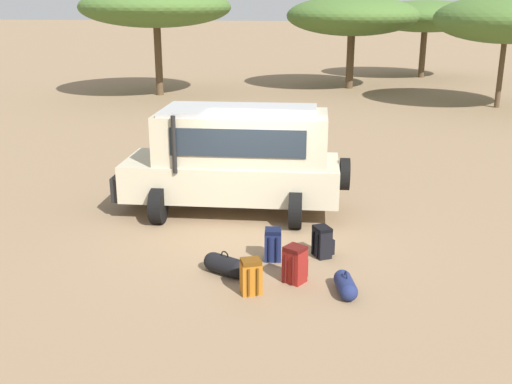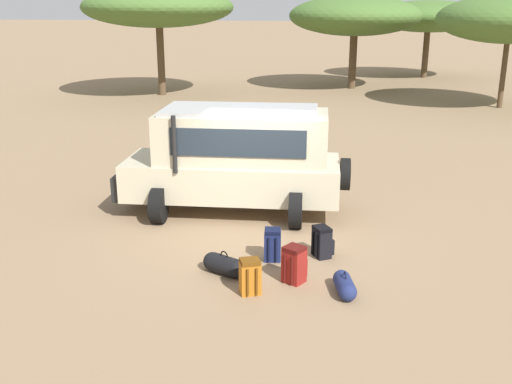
# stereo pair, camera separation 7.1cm
# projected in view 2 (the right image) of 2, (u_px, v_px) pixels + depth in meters

# --- Properties ---
(ground_plane) EXTENTS (320.00, 320.00, 0.00)m
(ground_plane) POSITION_uv_depth(u_px,v_px,m) (257.00, 233.00, 12.75)
(ground_plane) COLOR #8C7051
(safari_vehicle) EXTENTS (5.41, 2.94, 2.44)m
(safari_vehicle) POSITION_uv_depth(u_px,v_px,m) (237.00, 158.00, 13.74)
(safari_vehicle) COLOR beige
(safari_vehicle) RESTS_ON ground_plane
(backpack_beside_front_wheel) EXTENTS (0.41, 0.43, 0.62)m
(backpack_beside_front_wheel) POSITION_uv_depth(u_px,v_px,m) (250.00, 277.00, 10.03)
(backpack_beside_front_wheel) COLOR #B26619
(backpack_beside_front_wheel) RESTS_ON ground_plane
(backpack_cluster_center) EXTENTS (0.45, 0.48, 0.66)m
(backpack_cluster_center) POSITION_uv_depth(u_px,v_px,m) (294.00, 265.00, 10.44)
(backpack_cluster_center) COLOR maroon
(backpack_cluster_center) RESTS_ON ground_plane
(backpack_near_rear_wheel) EXTENTS (0.46, 0.46, 0.61)m
(backpack_near_rear_wheel) POSITION_uv_depth(u_px,v_px,m) (322.00, 242.00, 11.49)
(backpack_near_rear_wheel) COLOR black
(backpack_near_rear_wheel) RESTS_ON ground_plane
(backpack_outermost) EXTENTS (0.35, 0.43, 0.62)m
(backpack_outermost) POSITION_uv_depth(u_px,v_px,m) (273.00, 245.00, 11.34)
(backpack_outermost) COLOR navy
(backpack_outermost) RESTS_ON ground_plane
(duffel_bag_low_black_case) EXTENTS (0.84, 0.59, 0.45)m
(duffel_bag_low_black_case) POSITION_uv_depth(u_px,v_px,m) (224.00, 265.00, 10.78)
(duffel_bag_low_black_case) COLOR black
(duffel_bag_low_black_case) RESTS_ON ground_plane
(duffel_bag_soft_canvas) EXTENTS (0.42, 0.81, 0.41)m
(duffel_bag_soft_canvas) POSITION_uv_depth(u_px,v_px,m) (345.00, 285.00, 10.05)
(duffel_bag_soft_canvas) COLOR navy
(duffel_bag_soft_canvas) RESTS_ON ground_plane
(acacia_tree_far_left) EXTENTS (7.70, 8.28, 5.51)m
(acacia_tree_far_left) POSITION_uv_depth(u_px,v_px,m) (158.00, 7.00, 30.66)
(acacia_tree_far_left) COLOR brown
(acacia_tree_far_left) RESTS_ON ground_plane
(acacia_tree_left_mid) EXTENTS (7.32, 7.60, 5.11)m
(acacia_tree_left_mid) POSITION_uv_depth(u_px,v_px,m) (355.00, 16.00, 33.25)
(acacia_tree_left_mid) COLOR brown
(acacia_tree_left_mid) RESTS_ON ground_plane
(acacia_tree_centre_back) EXTENTS (7.76, 7.14, 4.88)m
(acacia_tree_centre_back) POSITION_uv_depth(u_px,v_px,m) (429.00, 16.00, 38.35)
(acacia_tree_centre_back) COLOR brown
(acacia_tree_centre_back) RESTS_ON ground_plane
(acacia_tree_right_mid) EXTENTS (6.49, 6.55, 5.08)m
(acacia_tree_right_mid) POSITION_uv_depth(u_px,v_px,m) (510.00, 19.00, 26.87)
(acacia_tree_right_mid) COLOR brown
(acacia_tree_right_mid) RESTS_ON ground_plane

